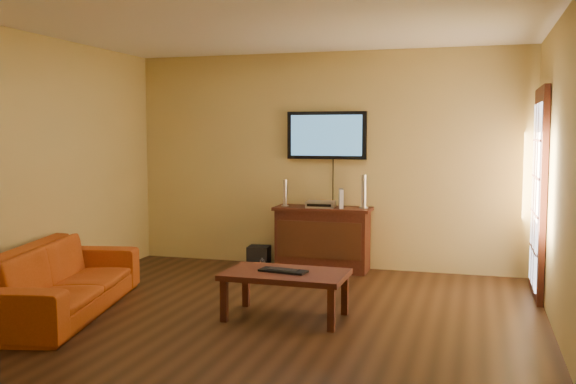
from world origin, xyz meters
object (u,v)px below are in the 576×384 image
at_px(speaker_right, 364,193).
at_px(subwoofer, 259,256).
at_px(keyboard, 283,271).
at_px(sofa, 61,268).
at_px(game_console, 341,198).
at_px(media_console, 323,238).
at_px(coffee_table, 286,277).
at_px(television, 327,135).
at_px(bottle, 262,266).
at_px(av_receiver, 321,204).
at_px(speaker_left, 285,194).

distance_m(speaker_right, subwoofer, 1.57).
relative_size(subwoofer, keyboard, 0.57).
relative_size(sofa, speaker_right, 5.33).
bearing_deg(keyboard, game_console, 87.37).
height_order(sofa, keyboard, sofa).
relative_size(media_console, coffee_table, 1.07).
bearing_deg(television, coffee_table, -86.09).
distance_m(coffee_table, sofa, 2.13).
bearing_deg(media_console, coffee_table, -85.75).
distance_m(media_console, sofa, 3.18).
xyz_separation_m(coffee_table, bottle, (-0.80, 1.70, -0.29)).
height_order(av_receiver, keyboard, av_receiver).
bearing_deg(av_receiver, keyboard, -89.01).
xyz_separation_m(game_console, bottle, (-0.88, -0.39, -0.81)).
distance_m(speaker_left, bottle, 0.95).
bearing_deg(av_receiver, speaker_left, 174.37).
distance_m(speaker_right, bottle, 1.52).
xyz_separation_m(coffee_table, keyboard, (-0.02, -0.01, 0.06)).
height_order(sofa, speaker_right, speaker_right).
bearing_deg(television, speaker_right, -17.28).
height_order(subwoofer, keyboard, keyboard).
xyz_separation_m(speaker_left, av_receiver, (0.46, -0.02, -0.11)).
distance_m(television, coffee_table, 2.65).
bearing_deg(speaker_right, av_receiver, -172.18).
relative_size(sofa, bottle, 10.98).
bearing_deg(media_console, keyboard, -86.33).
relative_size(coffee_table, sofa, 0.51).
height_order(coffee_table, subwoofer, coffee_table).
bearing_deg(keyboard, speaker_left, 106.28).
bearing_deg(speaker_right, subwoofer, -177.11).
distance_m(sofa, game_console, 3.34).
height_order(speaker_left, bottle, speaker_left).
height_order(sofa, game_console, game_console).
bearing_deg(game_console, media_console, 157.02).
bearing_deg(sofa, television, -48.18).
xyz_separation_m(media_console, television, (-0.00, 0.19, 1.27)).
bearing_deg(subwoofer, bottle, -71.09).
bearing_deg(coffee_table, television, 93.91).
bearing_deg(sofa, speaker_right, -56.30).
bearing_deg(keyboard, television, 93.38).
xyz_separation_m(game_console, keyboard, (-0.10, -2.10, -0.46)).
relative_size(game_console, subwoofer, 0.89).
bearing_deg(speaker_left, television, 23.34).
bearing_deg(speaker_right, bottle, -158.40).
height_order(game_console, bottle, game_console).
xyz_separation_m(av_receiver, subwoofer, (-0.81, 0.00, -0.69)).
relative_size(media_console, subwoofer, 4.52).
xyz_separation_m(television, speaker_right, (0.50, -0.16, -0.69)).
bearing_deg(keyboard, subwoofer, 114.60).
xyz_separation_m(sofa, game_console, (2.16, 2.50, 0.48)).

